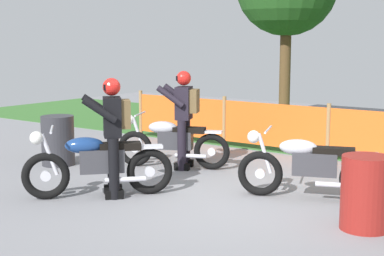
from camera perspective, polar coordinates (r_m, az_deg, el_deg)
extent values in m
cube|color=gray|center=(8.17, 3.33, -7.21)|extent=(24.00, 24.00, 0.02)
cube|color=#386B2D|center=(13.58, 17.33, -1.11)|extent=(24.00, 5.18, 0.01)
cylinder|color=#997547|center=(13.52, -5.02, 1.44)|extent=(0.08, 0.08, 1.05)
cylinder|color=#997547|center=(12.16, 3.16, 0.64)|extent=(0.08, 0.08, 1.05)
cylinder|color=#997547|center=(11.10, 13.14, -0.34)|extent=(0.08, 0.08, 1.05)
cube|color=orange|center=(12.81, -1.14, 1.16)|extent=(2.21, 0.02, 0.85)
cube|color=orange|center=(11.58, 7.93, 0.27)|extent=(2.21, 0.02, 0.85)
cylinder|color=brown|center=(15.11, 9.05, 5.22)|extent=(0.28, 0.28, 2.67)
torus|color=black|center=(8.42, 6.67, -4.42)|extent=(0.65, 0.33, 0.65)
cylinder|color=silver|center=(8.42, 6.67, -4.42)|extent=(0.15, 0.11, 0.14)
torus|color=black|center=(8.34, 16.38, -4.85)|extent=(0.65, 0.33, 0.65)
cylinder|color=silver|center=(8.34, 16.38, -4.85)|extent=(0.15, 0.11, 0.14)
cube|color=#38383D|center=(8.31, 11.89, -3.44)|extent=(0.65, 0.44, 0.32)
ellipsoid|color=#B7B7C1|center=(8.28, 10.33, -1.86)|extent=(0.58, 0.41, 0.22)
cube|color=black|center=(8.26, 13.68, -2.21)|extent=(0.61, 0.41, 0.10)
cube|color=silver|center=(8.27, 16.49, -2.46)|extent=(0.40, 0.28, 0.04)
cylinder|color=silver|center=(8.35, 7.12, -2.47)|extent=(0.24, 0.14, 0.58)
sphere|color=white|center=(8.34, 6.04, -0.85)|extent=(0.24, 0.24, 0.18)
cylinder|color=silver|center=(8.29, 7.44, -0.15)|extent=(0.25, 0.58, 0.03)
cylinder|color=silver|center=(8.22, 13.90, -5.42)|extent=(0.55, 0.26, 0.07)
torus|color=black|center=(8.42, -14.08, -4.56)|extent=(0.54, 0.57, 0.67)
cylinder|color=silver|center=(8.42, -14.08, -4.56)|extent=(0.15, 0.15, 0.15)
torus|color=black|center=(8.46, -4.15, -4.25)|extent=(0.54, 0.57, 0.67)
cylinder|color=silver|center=(8.46, -4.15, -4.25)|extent=(0.15, 0.15, 0.15)
cube|color=#38383D|center=(8.37, -8.78, -3.16)|extent=(0.61, 0.63, 0.33)
ellipsoid|color=navy|center=(8.32, -10.46, -1.67)|extent=(0.55, 0.57, 0.23)
cube|color=black|center=(8.35, -7.02, -1.78)|extent=(0.57, 0.58, 0.10)
cube|color=silver|center=(8.39, -4.18, -1.82)|extent=(0.38, 0.39, 0.04)
cylinder|color=silver|center=(8.35, -13.73, -2.54)|extent=(0.21, 0.22, 0.59)
sphere|color=white|center=(8.32, -14.94, -0.95)|extent=(0.27, 0.27, 0.19)
cylinder|color=silver|center=(8.29, -13.53, -0.13)|extent=(0.48, 0.45, 0.03)
cylinder|color=silver|center=(8.30, -6.53, -5.01)|extent=(0.44, 0.47, 0.07)
torus|color=black|center=(10.34, -5.57, -2.00)|extent=(0.62, 0.35, 0.63)
cylinder|color=silver|center=(10.34, -5.57, -2.00)|extent=(0.15, 0.11, 0.14)
torus|color=black|center=(10.02, 1.94, -2.32)|extent=(0.62, 0.35, 0.63)
cylinder|color=silver|center=(10.02, 1.94, -2.32)|extent=(0.15, 0.11, 0.14)
cube|color=#38383D|center=(10.11, -1.61, -1.19)|extent=(0.63, 0.45, 0.31)
ellipsoid|color=#B7B7C1|center=(10.13, -2.86, 0.06)|extent=(0.56, 0.42, 0.22)
cube|color=black|center=(10.03, -0.26, -0.19)|extent=(0.59, 0.42, 0.10)
cube|color=silver|center=(9.96, 1.95, -0.38)|extent=(0.39, 0.29, 0.04)
cylinder|color=silver|center=(10.27, -5.28, -0.46)|extent=(0.23, 0.14, 0.56)
sphere|color=white|center=(10.29, -6.14, 0.81)|extent=(0.23, 0.23, 0.18)
cylinder|color=silver|center=(10.22, -5.10, 1.38)|extent=(0.27, 0.55, 0.03)
cylinder|color=silver|center=(9.96, -0.15, -2.74)|extent=(0.52, 0.28, 0.07)
cylinder|color=black|center=(8.24, -7.63, -3.97)|extent=(0.21, 0.21, 0.86)
cube|color=black|center=(8.33, -7.58, -6.46)|extent=(0.26, 0.27, 0.12)
cylinder|color=black|center=(8.56, -7.76, -3.51)|extent=(0.21, 0.21, 0.86)
cube|color=black|center=(8.64, -7.71, -5.91)|extent=(0.26, 0.27, 0.12)
cube|color=black|center=(8.28, -7.80, 1.07)|extent=(0.43, 0.42, 0.56)
cylinder|color=black|center=(8.03, -9.00, 1.70)|extent=(0.40, 0.42, 0.38)
cylinder|color=black|center=(8.47, -9.12, 2.06)|extent=(0.40, 0.42, 0.38)
sphere|color=red|center=(8.23, -7.86, 4.00)|extent=(0.35, 0.35, 0.25)
cube|color=black|center=(8.23, -8.56, 3.99)|extent=(0.15, 0.14, 0.08)
cube|color=brown|center=(8.28, -6.63, 1.38)|extent=(0.31, 0.31, 0.40)
cylinder|color=black|center=(9.94, -1.01, -1.72)|extent=(0.20, 0.20, 0.86)
cube|color=black|center=(10.01, -1.00, -3.80)|extent=(0.28, 0.21, 0.12)
cylinder|color=black|center=(10.24, -0.60, -1.40)|extent=(0.20, 0.20, 0.86)
cube|color=black|center=(10.32, -0.60, -3.42)|extent=(0.28, 0.21, 0.12)
cube|color=black|center=(9.99, -0.81, 2.45)|extent=(0.37, 0.43, 0.56)
cylinder|color=black|center=(9.80, -2.12, 3.05)|extent=(0.48, 0.29, 0.38)
cylinder|color=black|center=(10.23, -1.52, 3.29)|extent=(0.48, 0.29, 0.38)
sphere|color=red|center=(9.95, -0.81, 4.89)|extent=(0.33, 0.33, 0.25)
cube|color=black|center=(9.97, -1.38, 4.89)|extent=(0.10, 0.18, 0.08)
cube|color=brown|center=(9.95, 0.15, 2.66)|extent=(0.26, 0.32, 0.40)
cylinder|color=maroon|center=(7.18, 16.59, -6.09)|extent=(0.58, 0.58, 0.88)
cylinder|color=#2D2D33|center=(10.64, -12.96, -1.19)|extent=(0.58, 0.58, 0.88)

